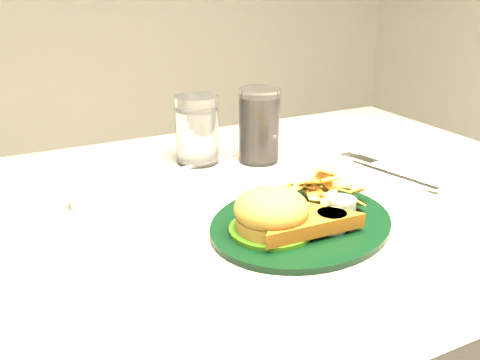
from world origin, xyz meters
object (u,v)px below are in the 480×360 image
object	(u,v)px
water_glass	(197,130)
cola_glass	(259,126)
fork_napkin	(394,175)
dinner_plate	(302,205)

from	to	relation	value
water_glass	cola_glass	size ratio (longest dim) A/B	0.91
water_glass	cola_glass	world-z (taller)	cola_glass
cola_glass	fork_napkin	world-z (taller)	cola_glass
water_glass	fork_napkin	distance (m)	0.36
water_glass	fork_napkin	bearing A→B (deg)	-41.08
dinner_plate	water_glass	distance (m)	0.32
dinner_plate	cola_glass	distance (m)	0.28
dinner_plate	cola_glass	bearing A→B (deg)	50.23
dinner_plate	water_glass	world-z (taller)	water_glass
water_glass	cola_glass	distance (m)	0.11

